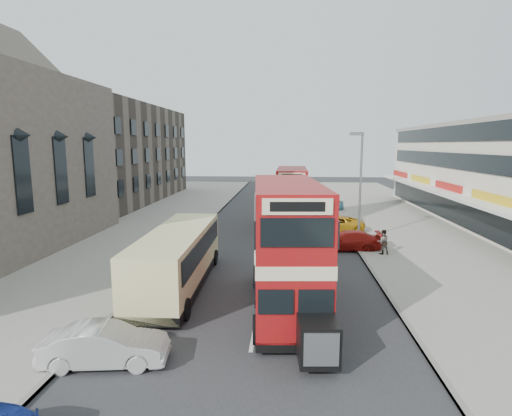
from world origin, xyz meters
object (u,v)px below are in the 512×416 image
at_px(cyclist, 330,220).
at_px(car_right_b, 334,224).
at_px(bus_main, 287,246).
at_px(coach, 178,256).
at_px(car_right_c, 323,204).
at_px(bus_second, 292,198).
at_px(street_lamp, 360,178).
at_px(car_left_front, 105,345).
at_px(pedestrian_near, 383,242).
at_px(car_right_a, 347,241).

bearing_deg(cyclist, car_right_b, -79.13).
bearing_deg(bus_main, car_right_b, -107.91).
distance_m(coach, car_right_c, 26.73).
relative_size(bus_second, car_right_c, 2.05).
distance_m(street_lamp, bus_second, 7.31).
distance_m(bus_second, coach, 16.72).
distance_m(car_left_front, pedestrian_near, 18.75).
xyz_separation_m(bus_main, cyclist, (3.66, 17.38, -2.03)).
height_order(bus_main, car_right_b, bus_main).
xyz_separation_m(street_lamp, bus_main, (-5.29, -13.07, -1.91)).
bearing_deg(car_left_front, coach, -10.83).
height_order(coach, pedestrian_near, coach).
distance_m(car_right_a, cyclist, 6.83).
relative_size(car_right_c, cyclist, 1.93).
bearing_deg(bus_second, car_left_front, 75.22).
xyz_separation_m(car_right_a, cyclist, (-0.50, 6.81, 0.18)).
bearing_deg(bus_main, bus_second, -95.69).
bearing_deg(car_right_b, pedestrian_near, 15.85).
xyz_separation_m(coach, car_left_front, (-0.44, -7.51, -0.94)).
bearing_deg(car_right_c, car_right_b, -6.54).
bearing_deg(car_right_a, bus_second, -152.44).
height_order(coach, cyclist, coach).
xyz_separation_m(bus_main, pedestrian_near, (6.26, 9.17, -1.91)).
bearing_deg(car_left_front, bus_second, -22.83).
relative_size(bus_second, pedestrian_near, 5.59).
bearing_deg(street_lamp, bus_main, -112.02).
xyz_separation_m(bus_second, pedestrian_near, (5.86, -8.90, -1.68)).
bearing_deg(pedestrian_near, car_right_c, -98.75).
bearing_deg(coach, bus_second, 67.90).
bearing_deg(street_lamp, coach, -135.52).
xyz_separation_m(coach, car_right_c, (9.46, 24.99, -0.86)).
height_order(bus_second, car_right_b, bus_second).
distance_m(car_left_front, cyclist, 24.41).
bearing_deg(car_right_b, coach, -36.34).
relative_size(car_right_a, car_right_b, 0.94).
xyz_separation_m(bus_second, cyclist, (3.26, -0.68, -1.80)).
relative_size(bus_main, cyclist, 4.33).
xyz_separation_m(car_left_front, pedestrian_near, (12.22, 14.22, 0.29)).
bearing_deg(car_right_a, car_right_b, -176.74).
relative_size(street_lamp, bus_second, 0.89).
height_order(street_lamp, bus_second, street_lamp).
height_order(bus_second, pedestrian_near, bus_second).
distance_m(bus_second, car_right_c, 10.21).
xyz_separation_m(street_lamp, coach, (-10.80, -10.61, -3.17)).
bearing_deg(car_right_b, car_left_front, -26.94).
xyz_separation_m(car_left_front, car_right_a, (10.12, 15.62, -0.01)).
relative_size(bus_main, bus_second, 1.09).
bearing_deg(car_right_b, bus_main, -15.64).
relative_size(car_right_c, pedestrian_near, 2.72).
distance_m(street_lamp, cyclist, 6.06).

